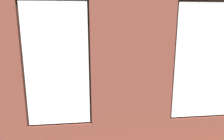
% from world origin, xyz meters
% --- Properties ---
extents(ground_plane, '(6.96, 5.66, 0.10)m').
position_xyz_m(ground_plane, '(0.00, 0.00, -0.05)').
color(ground_plane, '#99663D').
extents(brick_wall_with_windows, '(6.36, 0.30, 3.16)m').
position_xyz_m(brick_wall_with_windows, '(-0.00, 2.45, 1.55)').
color(brick_wall_with_windows, brown).
rests_on(brick_wall_with_windows, ground_plane).
extents(couch_by_window, '(2.05, 0.87, 0.80)m').
position_xyz_m(couch_by_window, '(0.01, 1.80, 0.33)').
color(couch_by_window, black).
rests_on(couch_by_window, ground_plane).
extents(couch_left, '(0.97, 2.01, 0.80)m').
position_xyz_m(couch_left, '(-2.48, 0.40, 0.33)').
color(couch_left, black).
rests_on(couch_left, ground_plane).
extents(coffee_table, '(1.51, 0.72, 0.41)m').
position_xyz_m(coffee_table, '(0.32, -0.43, 0.36)').
color(coffee_table, olive).
rests_on(coffee_table, ground_plane).
extents(cup_ceramic, '(0.07, 0.07, 0.09)m').
position_xyz_m(cup_ceramic, '(0.50, -0.52, 0.45)').
color(cup_ceramic, '#4C4C51').
rests_on(cup_ceramic, coffee_table).
extents(table_plant_small, '(0.16, 0.16, 0.26)m').
position_xyz_m(table_plant_small, '(0.32, -0.43, 0.55)').
color(table_plant_small, gray).
rests_on(table_plant_small, coffee_table).
extents(remote_gray, '(0.13, 0.17, 0.02)m').
position_xyz_m(remote_gray, '(0.77, -0.32, 0.42)').
color(remote_gray, '#59595B').
rests_on(remote_gray, coffee_table).
extents(media_console, '(1.01, 0.42, 0.52)m').
position_xyz_m(media_console, '(2.83, 0.50, 0.26)').
color(media_console, black).
rests_on(media_console, ground_plane).
extents(tv_flatscreen, '(1.20, 0.20, 0.82)m').
position_xyz_m(tv_flatscreen, '(2.83, 0.50, 0.93)').
color(tv_flatscreen, black).
rests_on(tv_flatscreen, media_console).
extents(papasan_chair, '(1.07, 1.07, 0.68)m').
position_xyz_m(papasan_chair, '(-0.13, -1.52, 0.44)').
color(papasan_chair, olive).
rests_on(papasan_chair, ground_plane).
extents(potted_plant_by_left_couch, '(0.53, 0.53, 0.77)m').
position_xyz_m(potted_plant_by_left_couch, '(-2.08, -1.03, 0.53)').
color(potted_plant_by_left_couch, beige).
rests_on(potted_plant_by_left_couch, ground_plane).
extents(potted_plant_beside_window_right, '(0.52, 0.52, 0.90)m').
position_xyz_m(potted_plant_beside_window_right, '(2.11, 1.90, 0.61)').
color(potted_plant_beside_window_right, gray).
rests_on(potted_plant_beside_window_right, ground_plane).
extents(potted_plant_foreground_right, '(0.63, 0.63, 0.83)m').
position_xyz_m(potted_plant_foreground_right, '(2.53, -1.78, 0.54)').
color(potted_plant_foreground_right, brown).
rests_on(potted_plant_foreground_right, ground_plane).
extents(potted_plant_near_tv, '(0.48, 0.48, 0.74)m').
position_xyz_m(potted_plant_near_tv, '(2.28, 1.46, 0.48)').
color(potted_plant_near_tv, '#9E5638').
rests_on(potted_plant_near_tv, ground_plane).
extents(potted_plant_between_couches, '(0.98, 0.88, 1.37)m').
position_xyz_m(potted_plant_between_couches, '(-1.48, 1.75, 0.81)').
color(potted_plant_between_couches, gray).
rests_on(potted_plant_between_couches, ground_plane).
extents(potted_plant_corner_near_left, '(0.54, 0.54, 0.84)m').
position_xyz_m(potted_plant_corner_near_left, '(-2.63, -1.83, 0.54)').
color(potted_plant_corner_near_left, '#9E5638').
rests_on(potted_plant_corner_near_left, ground_plane).
extents(potted_plant_mid_room_small, '(0.27, 0.27, 0.48)m').
position_xyz_m(potted_plant_mid_room_small, '(-0.73, -0.85, 0.30)').
color(potted_plant_mid_room_small, gray).
rests_on(potted_plant_mid_room_small, ground_plane).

